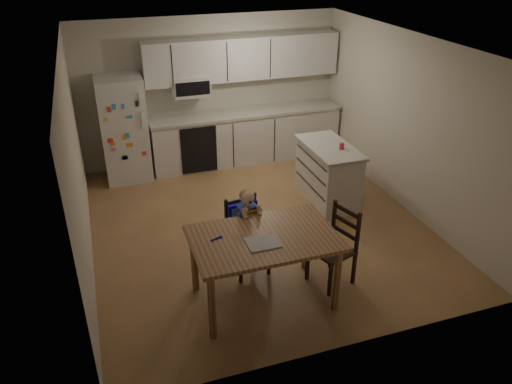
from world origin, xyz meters
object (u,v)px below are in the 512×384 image
object	(u,v)px
refrigerator	(124,129)
chair_booster	(246,222)
kitchen_island	(328,173)
chair_side	(339,240)
red_cup	(342,146)
dining_table	(264,245)

from	to	relation	value
refrigerator	chair_booster	size ratio (longest dim) A/B	1.55
kitchen_island	chair_side	bearing A→B (deg)	-112.57
red_cup	kitchen_island	bearing A→B (deg)	124.87
kitchen_island	chair_side	distance (m)	1.98
red_cup	chair_side	bearing A→B (deg)	-117.42
red_cup	dining_table	xyz separation A→B (m)	(-1.81, -1.75, -0.22)
chair_side	kitchen_island	bearing A→B (deg)	139.60
red_cup	dining_table	distance (m)	2.53
kitchen_island	refrigerator	bearing A→B (deg)	147.40
kitchen_island	red_cup	world-z (taller)	red_cup
kitchen_island	chair_booster	bearing A→B (deg)	-142.85
dining_table	chair_side	distance (m)	0.96
kitchen_island	red_cup	xyz separation A→B (m)	(0.11, -0.16, 0.49)
chair_side	refrigerator	bearing A→B (deg)	-168.47
dining_table	chair_side	bearing A→B (deg)	4.81
refrigerator	chair_booster	world-z (taller)	refrigerator
chair_booster	chair_side	xyz separation A→B (m)	(0.95, -0.54, -0.13)
kitchen_island	chair_booster	xyz separation A→B (m)	(-1.71, -1.29, 0.21)
refrigerator	red_cup	size ratio (longest dim) A/B	19.07
refrigerator	dining_table	size ratio (longest dim) A/B	1.10
red_cup	chair_booster	xyz separation A→B (m)	(-1.82, -1.14, -0.27)
refrigerator	chair_side	world-z (taller)	refrigerator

